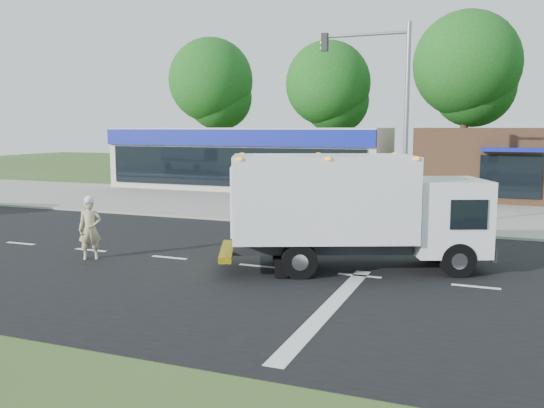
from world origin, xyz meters
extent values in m
plane|color=#385123|center=(0.00, 0.00, 0.00)|extent=(120.00, 120.00, 0.00)
cube|color=black|center=(0.00, 0.00, 0.00)|extent=(60.00, 14.00, 0.02)
cube|color=gray|center=(0.00, 8.20, 0.06)|extent=(60.00, 2.40, 0.12)
cube|color=gray|center=(0.00, 14.00, 0.01)|extent=(60.00, 9.00, 0.02)
cube|color=silver|center=(-9.00, 0.00, 0.02)|extent=(1.20, 0.15, 0.01)
cube|color=silver|center=(-6.00, 0.00, 0.02)|extent=(1.20, 0.15, 0.01)
cube|color=silver|center=(-3.00, 0.00, 0.02)|extent=(1.20, 0.15, 0.01)
cube|color=silver|center=(0.00, 0.00, 0.02)|extent=(1.20, 0.15, 0.01)
cube|color=silver|center=(3.00, 0.00, 0.02)|extent=(1.20, 0.15, 0.01)
cube|color=silver|center=(6.00, 0.00, 0.02)|extent=(1.20, 0.15, 0.01)
cube|color=silver|center=(3.00, -3.00, 0.02)|extent=(0.40, 7.00, 0.01)
cube|color=black|center=(1.81, 0.34, 0.70)|extent=(4.98, 2.85, 0.35)
cube|color=white|center=(5.07, 1.71, 1.54)|extent=(2.67, 2.75, 2.09)
cube|color=black|center=(5.94, 2.08, 1.74)|extent=(0.87, 1.80, 0.90)
cube|color=white|center=(1.81, 0.34, 2.09)|extent=(5.52, 4.13, 2.34)
cube|color=silver|center=(-0.50, -0.63, 2.04)|extent=(0.83, 1.86, 1.89)
cube|color=yellow|center=(-0.67, -0.70, 0.55)|extent=(1.25, 2.34, 0.18)
cube|color=orange|center=(1.81, 0.34, 3.24)|extent=(5.35, 4.09, 0.08)
cylinder|color=black|center=(4.75, 2.60, 0.48)|extent=(1.00, 0.65, 0.96)
cylinder|color=black|center=(5.48, 0.86, 0.48)|extent=(1.00, 0.65, 0.96)
cylinder|color=black|center=(0.78, 0.99, 0.48)|extent=(1.00, 0.65, 0.96)
cylinder|color=black|center=(1.56, -0.85, 0.48)|extent=(1.00, 0.65, 0.96)
imported|color=tan|center=(-5.16, -1.02, 0.94)|extent=(0.82, 0.76, 1.87)
sphere|color=white|center=(-5.16, -1.02, 1.84)|extent=(0.28, 0.28, 0.28)
cube|color=beige|center=(-9.00, 20.00, 2.00)|extent=(18.00, 6.00, 4.00)
cube|color=#0F1A90|center=(-9.00, 16.95, 3.40)|extent=(18.00, 0.30, 1.00)
cube|color=black|center=(-9.00, 16.95, 1.60)|extent=(17.00, 0.12, 2.40)
cube|color=#382316|center=(7.00, 20.00, 2.00)|extent=(10.00, 6.00, 4.00)
cube|color=#0F1A90|center=(7.00, 16.90, 2.90)|extent=(3.00, 1.20, 0.20)
cube|color=black|center=(7.00, 16.95, 1.50)|extent=(3.00, 0.12, 2.20)
cylinder|color=gray|center=(3.00, 7.60, 4.00)|extent=(0.18, 0.18, 8.00)
cylinder|color=gray|center=(1.30, 7.60, 7.60)|extent=(3.40, 0.12, 0.12)
cube|color=black|center=(-0.30, 7.60, 7.40)|extent=(0.25, 0.25, 0.70)
cylinder|color=#332114|center=(-16.00, 28.00, 3.67)|extent=(0.56, 0.56, 7.35)
sphere|color=#174B15|center=(-16.00, 28.00, 7.88)|extent=(6.93, 6.93, 6.93)
sphere|color=#174B15|center=(-15.50, 28.50, 6.51)|extent=(5.46, 5.46, 5.46)
cylinder|color=#332114|center=(-6.00, 28.00, 3.43)|extent=(0.56, 0.56, 6.86)
sphere|color=#174B15|center=(-6.00, 28.00, 7.35)|extent=(6.47, 6.47, 6.47)
sphere|color=#174B15|center=(-5.50, 28.50, 6.08)|extent=(5.10, 5.10, 5.10)
cylinder|color=#332114|center=(4.00, 28.00, 3.92)|extent=(0.56, 0.56, 7.84)
sphere|color=#174B15|center=(4.00, 28.00, 8.40)|extent=(7.39, 7.39, 7.39)
sphere|color=#174B15|center=(4.50, 28.50, 6.94)|extent=(5.82, 5.82, 5.82)
camera|label=1|loc=(6.37, -15.11, 4.04)|focal=38.00mm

